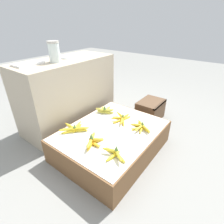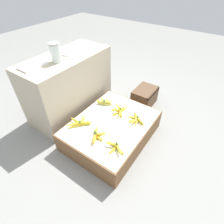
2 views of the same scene
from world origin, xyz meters
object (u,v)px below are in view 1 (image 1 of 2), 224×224
(banana_bunch_front_midleft, at_px, (141,127))
(glass_jar, at_px, (54,52))
(banana_bunch_middle_midleft, at_px, (121,118))
(foam_tray_white, at_px, (28,64))
(wooden_crate, at_px, (150,110))
(banana_bunch_back_midleft, at_px, (105,110))
(banana_bunch_front_left, at_px, (115,153))
(banana_bunch_back_left, at_px, (74,128))
(banana_bunch_middle_left, at_px, (93,141))

(banana_bunch_front_midleft, bearing_deg, glass_jar, 103.47)
(banana_bunch_middle_midleft, xyz_separation_m, foam_tray_white, (-0.46, 0.77, 0.54))
(wooden_crate, height_order, banana_bunch_back_midleft, banana_bunch_back_midleft)
(wooden_crate, bearing_deg, banana_bunch_front_left, -168.41)
(banana_bunch_front_left, relative_size, glass_jar, 1.13)
(banana_bunch_front_left, height_order, glass_jar, glass_jar)
(banana_bunch_back_left, bearing_deg, banana_bunch_front_midleft, -49.96)
(banana_bunch_front_left, xyz_separation_m, banana_bunch_front_midleft, (0.46, 0.03, -0.00))
(banana_bunch_front_left, relative_size, banana_bunch_back_midleft, 1.10)
(banana_bunch_front_left, bearing_deg, banana_bunch_middle_midleft, 29.30)
(banana_bunch_middle_left, bearing_deg, banana_bunch_front_midleft, -25.14)
(banana_bunch_front_midleft, xyz_separation_m, banana_bunch_back_midleft, (0.04, 0.48, 0.01))
(glass_jar, height_order, foam_tray_white, glass_jar)
(glass_jar, bearing_deg, wooden_crate, -39.49)
(banana_bunch_front_midleft, distance_m, glass_jar, 1.11)
(banana_bunch_back_left, bearing_deg, banana_bunch_back_midleft, -0.78)
(banana_bunch_middle_left, bearing_deg, banana_bunch_middle_midleft, 3.70)
(banana_bunch_front_left, bearing_deg, glass_jar, 75.27)
(banana_bunch_middle_midleft, relative_size, foam_tray_white, 0.89)
(banana_bunch_front_midleft, height_order, glass_jar, glass_jar)
(banana_bunch_front_left, height_order, banana_bunch_middle_midleft, banana_bunch_front_left)
(banana_bunch_front_left, height_order, banana_bunch_middle_left, banana_bunch_middle_left)
(banana_bunch_front_midleft, bearing_deg, wooden_crate, 17.25)
(banana_bunch_middle_left, height_order, banana_bunch_middle_midleft, banana_bunch_middle_left)
(banana_bunch_middle_left, distance_m, foam_tray_white, 0.96)
(banana_bunch_middle_left, distance_m, banana_bunch_middle_midleft, 0.47)
(banana_bunch_front_left, distance_m, banana_bunch_front_midleft, 0.46)
(banana_bunch_front_left, relative_size, banana_bunch_front_midleft, 0.98)
(banana_bunch_back_left, bearing_deg, banana_bunch_middle_left, -98.43)
(banana_bunch_back_left, distance_m, glass_jar, 0.77)
(banana_bunch_middle_midleft, height_order, foam_tray_white, foam_tray_white)
(banana_bunch_back_left, relative_size, foam_tray_white, 0.96)
(wooden_crate, relative_size, glass_jar, 1.83)
(wooden_crate, height_order, banana_bunch_middle_midleft, banana_bunch_middle_midleft)
(wooden_crate, xyz_separation_m, banana_bunch_front_left, (-1.09, -0.22, 0.15))
(banana_bunch_back_midleft, bearing_deg, wooden_crate, -25.56)
(banana_bunch_back_left, xyz_separation_m, banana_bunch_back_midleft, (0.45, -0.01, 0.01))
(banana_bunch_front_midleft, relative_size, foam_tray_white, 0.87)
(banana_bunch_front_midleft, distance_m, banana_bunch_back_left, 0.63)
(banana_bunch_middle_midleft, distance_m, banana_bunch_back_midleft, 0.24)
(banana_bunch_back_left, relative_size, banana_bunch_back_midleft, 1.23)
(wooden_crate, relative_size, banana_bunch_front_left, 1.62)
(banana_bunch_back_midleft, relative_size, glass_jar, 1.03)
(banana_bunch_front_left, height_order, banana_bunch_back_left, banana_bunch_front_left)
(banana_bunch_middle_midleft, relative_size, glass_jar, 1.18)
(banana_bunch_back_left, xyz_separation_m, foam_tray_white, (-0.03, 0.53, 0.53))
(wooden_crate, height_order, banana_bunch_front_left, banana_bunch_front_left)
(banana_bunch_middle_left, distance_m, banana_bunch_back_midleft, 0.56)
(wooden_crate, height_order, foam_tray_white, foam_tray_white)
(wooden_crate, bearing_deg, glass_jar, 140.51)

